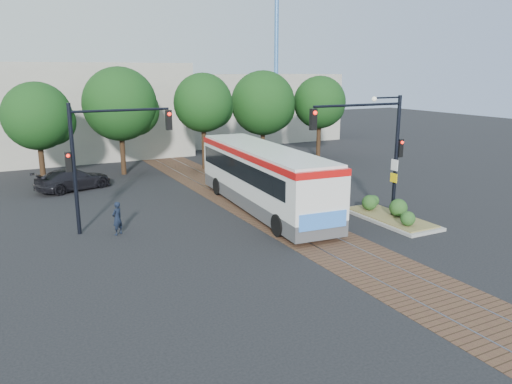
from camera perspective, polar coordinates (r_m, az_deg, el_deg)
ground at (r=24.10m, az=4.96°, el=-4.14°), size 120.00×120.00×0.00m
trackbed at (r=27.41m, az=0.50°, el=-1.87°), size 3.60×40.00×0.02m
tree_row at (r=38.33m, az=-6.70°, el=9.85°), size 26.40×5.60×7.67m
warehouses at (r=49.64m, az=-13.72°, el=9.22°), size 40.00×13.00×8.00m
crane at (r=61.47m, az=2.34°, el=16.97°), size 8.00×0.50×18.00m
city_bus at (r=26.92m, az=0.80°, el=1.97°), size 3.64×12.85×3.39m
traffic_island at (r=26.17m, az=15.01°, el=-2.37°), size 2.20×5.20×1.13m
signal_pole_main at (r=24.84m, az=13.77°, el=5.89°), size 5.49×0.46×6.00m
signal_pole_left at (r=23.93m, az=-17.54°, el=4.65°), size 4.99×0.34×6.00m
officer at (r=23.75m, az=-15.58°, el=-2.91°), size 0.68×0.63×1.56m
parked_car at (r=33.56m, az=-20.15°, el=1.37°), size 5.09×3.38×1.37m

